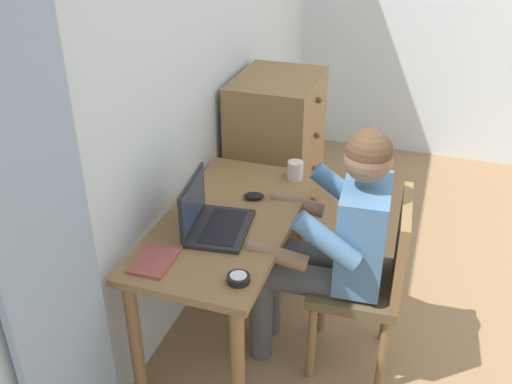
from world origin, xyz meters
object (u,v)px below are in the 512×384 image
object	(u,v)px
chair	(372,276)
person_seated	(333,237)
desk	(229,240)
desk_clock	(238,278)
notebook_pad	(154,261)
coffee_mug	(295,170)
dresser	(276,163)
computer_mouse	(254,196)
laptop	(211,219)

from	to	relation	value
chair	person_seated	distance (m)	0.26
chair	desk	bearing A→B (deg)	95.96
desk	desk_clock	world-z (taller)	desk_clock
chair	notebook_pad	world-z (taller)	chair
chair	coffee_mug	world-z (taller)	chair
dresser	desk_clock	distance (m)	1.43
chair	person_seated	xyz separation A→B (m)	(-0.01, 0.18, 0.18)
desk	computer_mouse	bearing A→B (deg)	-15.31
desk	laptop	xyz separation A→B (m)	(-0.11, 0.04, 0.17)
computer_mouse	desk_clock	size ratio (longest dim) A/B	1.11
notebook_pad	laptop	bearing A→B (deg)	-24.59
desk_clock	chair	bearing A→B (deg)	-43.06
dresser	person_seated	xyz separation A→B (m)	(-0.92, -0.54, 0.15)
computer_mouse	notebook_pad	bearing A→B (deg)	142.24
dresser	person_seated	world-z (taller)	person_seated
desk	laptop	world-z (taller)	laptop
laptop	desk_clock	distance (m)	0.40
computer_mouse	coffee_mug	xyz separation A→B (m)	(0.27, -0.13, 0.03)
desk_clock	notebook_pad	bearing A→B (deg)	88.02
dresser	laptop	xyz separation A→B (m)	(-1.08, -0.03, 0.24)
computer_mouse	desk	bearing A→B (deg)	146.58
desk	notebook_pad	world-z (taller)	notebook_pad
dresser	notebook_pad	distance (m)	1.40
person_seated	desk_clock	bearing A→B (deg)	150.26
laptop	computer_mouse	world-z (taller)	laptop
person_seated	notebook_pad	bearing A→B (deg)	126.07
desk	notebook_pad	size ratio (longest dim) A/B	5.45
desk	person_seated	world-z (taller)	person_seated
person_seated	notebook_pad	xyz separation A→B (m)	(-0.46, 0.64, 0.04)
laptop	coffee_mug	bearing A→B (deg)	-21.29
desk	notebook_pad	xyz separation A→B (m)	(-0.41, 0.16, 0.12)
dresser	laptop	world-z (taller)	dresser
person_seated	desk_clock	size ratio (longest dim) A/B	13.52
computer_mouse	coffee_mug	size ratio (longest dim) A/B	0.83
laptop	desk_clock	xyz separation A→B (m)	(-0.31, -0.24, -0.04)
desk_clock	computer_mouse	bearing A→B (deg)	13.37
chair	coffee_mug	bearing A→B (deg)	49.68
chair	coffee_mug	size ratio (longest dim) A/B	7.49
computer_mouse	coffee_mug	bearing A→B (deg)	-44.50
person_seated	laptop	xyz separation A→B (m)	(-0.17, 0.51, 0.09)
dresser	computer_mouse	xyz separation A→B (m)	(-0.77, -0.12, 0.20)
desk_clock	desk	bearing A→B (deg)	25.84
dresser	laptop	bearing A→B (deg)	-178.54
laptop	notebook_pad	world-z (taller)	laptop
desk	coffee_mug	size ratio (longest dim) A/B	9.53
laptop	notebook_pad	distance (m)	0.33
desk	dresser	xyz separation A→B (m)	(0.98, 0.06, -0.07)
computer_mouse	chair	bearing A→B (deg)	-120.55
desk	coffee_mug	distance (m)	0.53
person_seated	laptop	size ratio (longest dim) A/B	3.31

